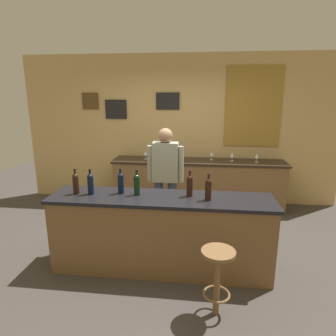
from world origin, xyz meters
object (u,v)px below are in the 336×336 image
wine_glass_a (146,153)px  wine_glass_b (212,154)px  wine_bottle_b (90,183)px  wine_glass_c (232,155)px  wine_bottle_a (76,183)px  bartender (165,176)px  wine_glass_d (257,156)px  wine_bottle_c (121,182)px  wine_bottle_d (137,184)px  wine_bottle_f (208,189)px  bar_stool (217,272)px  wine_bottle_e (190,185)px

wine_glass_a → wine_glass_b: 1.22m
wine_bottle_b → wine_glass_c: wine_bottle_b is taller
wine_bottle_a → wine_bottle_b: same height
bartender → wine_bottle_b: bartender is taller
wine_bottle_a → wine_glass_d: (2.44, 2.04, -0.05)m
wine_bottle_c → wine_bottle_d: 0.21m
wine_bottle_c → wine_bottle_f: (1.03, -0.12, 0.00)m
wine_bottle_a → wine_glass_c: (2.02, 2.08, -0.05)m
bartender → wine_bottle_f: 1.07m
bartender → wine_bottle_c: size_ratio=5.29×
wine_bottle_d → wine_glass_a: wine_bottle_d is taller
wine_bottle_a → wine_glass_d: wine_bottle_a is taller
wine_bottle_b → wine_glass_d: bearing=41.8°
wine_bottle_d → wine_bottle_f: same height
wine_bottle_b → wine_bottle_d: size_ratio=1.00×
bartender → wine_bottle_f: bartender is taller
wine_glass_d → bar_stool: bearing=-106.1°
wine_bottle_c → wine_bottle_b: bearing=-168.3°
wine_bottle_e → wine_bottle_f: bearing=-27.6°
wine_glass_a → wine_glass_c: size_ratio=1.00×
bartender → wine_glass_a: bearing=113.3°
bartender → wine_glass_d: size_ratio=10.45×
wine_bottle_a → bartender: bearing=41.4°
bartender → wine_bottle_c: bearing=-119.9°
wine_glass_c → wine_glass_d: bearing=-5.5°
wine_bottle_d → wine_glass_b: wine_bottle_d is taller
wine_bottle_e → wine_glass_a: bearing=114.4°
bartender → bar_stool: size_ratio=2.38×
wine_bottle_b → wine_glass_d: 3.04m
wine_glass_b → wine_bottle_b: bearing=-124.7°
wine_bottle_f → wine_glass_c: bearing=77.7°
wine_bottle_e → wine_bottle_d: bearing=-177.3°
bartender → wine_glass_c: 1.62m
wine_bottle_b → wine_bottle_e: bearing=3.3°
wine_glass_c → wine_bottle_b: bearing=-131.7°
wine_bottle_a → wine_glass_a: (0.44, 2.06, -0.05)m
bartender → wine_bottle_a: 1.29m
bar_stool → wine_bottle_f: size_ratio=2.22×
wine_bottle_e → wine_glass_d: size_ratio=1.97×
wine_bottle_e → wine_glass_c: size_ratio=1.97×
bartender → wine_bottle_d: 0.84m
wine_bottle_c → wine_bottle_d: size_ratio=1.00×
wine_bottle_b → wine_bottle_f: same height
wine_bottle_c → wine_glass_d: wine_bottle_c is taller
wine_bottle_a → wine_glass_b: 2.71m
wine_glass_b → wine_bottle_c: bearing=-118.7°
wine_bottle_d → wine_glass_c: size_ratio=1.97×
bar_stool → wine_bottle_a: 1.89m
wine_bottle_a → wine_bottle_c: same height
wine_bottle_b → wine_bottle_c: (0.35, 0.07, 0.00)m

